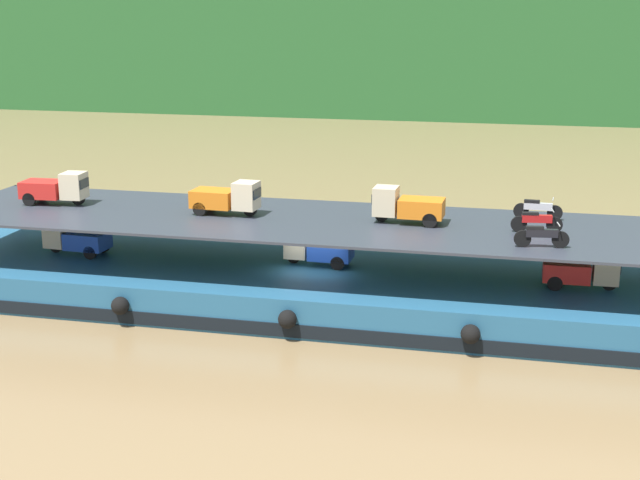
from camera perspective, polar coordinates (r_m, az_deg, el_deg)
ground_plane at (r=35.75m, az=-0.33°, el=-4.16°), size 400.00×400.00×0.00m
cargo_barge at (r=35.49m, az=-0.35°, el=-3.03°), size 32.29×8.53×1.50m
cargo_rack at (r=34.78m, az=-0.34°, el=1.20°), size 30.69×7.19×2.00m
mini_truck_lower_stern at (r=38.58m, az=-15.48°, el=0.11°), size 2.79×1.29×1.38m
mini_truck_lower_aft at (r=35.65m, az=-0.17°, el=-0.53°), size 2.76×1.23×1.38m
mini_truck_lower_mid at (r=34.10m, az=16.54°, el=-1.89°), size 2.74×1.20×1.38m
mini_truck_upper_stern at (r=39.07m, az=-16.67°, el=3.22°), size 2.80×1.30×1.38m
mini_truck_upper_mid at (r=35.75m, az=-6.03°, el=2.73°), size 2.80×1.30×1.38m
mini_truck_upper_fore at (r=34.32m, az=5.63°, el=2.23°), size 2.77×1.25×1.38m
motorcycle_upper_port at (r=31.67m, az=14.06°, el=0.28°), size 1.90×0.55×0.87m
motorcycle_upper_centre at (r=33.76m, az=13.76°, el=1.20°), size 1.90×0.55×0.87m
motorcycle_upper_stbd at (r=35.87m, az=13.84°, el=1.99°), size 1.90×0.55×0.87m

